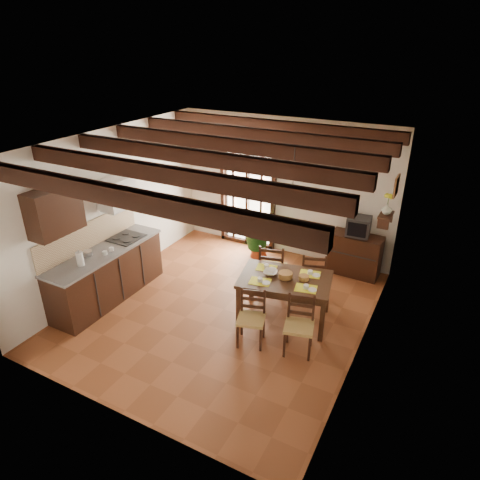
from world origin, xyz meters
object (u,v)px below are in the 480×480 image
Objects in this scene: chair_far_left at (272,277)px; chair_far_right at (312,284)px; potted_plant at (259,231)px; kitchen_counter at (107,273)px; dining_table at (285,283)px; chair_near_left at (251,327)px; chair_near_right at (298,335)px; pendant_lamp at (292,196)px; sideboard at (355,255)px; crt_tv at (359,226)px.

chair_far_left is 1.06× the size of chair_far_right.
chair_far_right is 0.41× the size of potted_plant.
kitchen_counter is 1.44× the size of dining_table.
chair_near_left is (2.74, 0.06, -0.21)m from kitchen_counter.
chair_far_left is at bearing 113.27° from chair_near_right.
chair_near_left is 1.01× the size of pendant_lamp.
crt_tv is (0.00, -0.01, 0.59)m from sideboard.
kitchen_counter is 3.48m from pendant_lamp.
crt_tv is at bearing 38.33° from kitchen_counter.
chair_far_right is at bearing -33.69° from potted_plant.
chair_near_right is at bearing 114.28° from chair_far_left.
pendant_lamp reaches higher than chair_far_left.
chair_near_right is at bearing -56.33° from pendant_lamp.
potted_plant is (-1.30, 1.78, -0.10)m from dining_table.
dining_table is at bearing 58.62° from chair_near_left.
dining_table is at bearing -53.83° from potted_plant.
pendant_lamp is (-0.62, -1.89, 1.67)m from sideboard.
potted_plant reaches higher than dining_table.
chair_near_left is at bearing 55.01° from chair_far_right.
crt_tv is at bearing -129.75° from chair_far_right.
crt_tv reaches higher than chair_near_right.
sideboard is at bearing 38.39° from kitchen_counter.
chair_near_left is 0.38× the size of potted_plant.
pendant_lamp is at bearing -52.24° from potted_plant.
dining_table is 1.64× the size of sideboard.
pendant_lamp is at bearing -112.66° from crt_tv.
kitchen_counter is 2.75m from chair_near_left.
pendant_lamp reaches higher than dining_table.
chair_near_left is 2.80m from potted_plant.
kitchen_counter is 2.44× the size of chair_far_right.
sideboard is 1.94m from potted_plant.
pendant_lamp reaches higher than kitchen_counter.
dining_table is 2.10m from sideboard.
potted_plant is (-1.10, 2.56, 0.30)m from chair_near_left.
chair_near_left is 1.94× the size of crt_tv.
chair_far_right is at bearing 58.58° from chair_near_left.
kitchen_counter is at bearing 164.28° from chair_near_left.
kitchen_counter is 3.54m from chair_far_right.
chair_far_left is (-0.98, 1.27, 0.03)m from chair_near_right.
dining_table is 1.85× the size of pendant_lamp.
crt_tv is at bearing 56.46° from chair_near_left.
pendant_lamp reaches higher than potted_plant.
kitchen_counter is 4.55m from sideboard.
chair_near_left is 2.02m from pendant_lamp.
potted_plant reaches higher than sideboard.
chair_near_right is 2.63m from sideboard.
chair_far_left is 1.03× the size of sideboard.
chair_far_left is at bearing -127.38° from sideboard.
crt_tv reaches higher than sideboard.
chair_far_left is 1.76m from sideboard.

